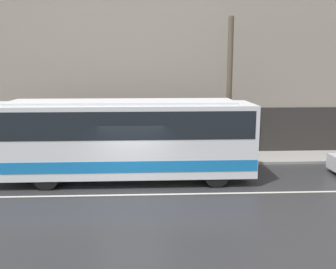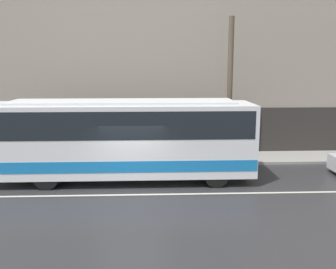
% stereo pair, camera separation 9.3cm
% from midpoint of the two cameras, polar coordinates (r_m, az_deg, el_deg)
% --- Properties ---
extents(ground_plane, '(60.00, 60.00, 0.00)m').
position_cam_midpoint_polar(ground_plane, '(14.14, -5.73, -9.15)').
color(ground_plane, '#2D2D30').
extents(sidewalk, '(60.00, 2.37, 0.13)m').
position_cam_midpoint_polar(sidewalk, '(19.08, -4.96, -3.71)').
color(sidewalk, gray).
rests_on(sidewalk, ground_plane).
extents(building_facade, '(60.00, 0.35, 10.04)m').
position_cam_midpoint_polar(building_facade, '(19.82, -5.04, 10.77)').
color(building_facade, gray).
rests_on(building_facade, ground_plane).
extents(lane_stripe, '(54.00, 0.14, 0.01)m').
position_cam_midpoint_polar(lane_stripe, '(14.14, -5.73, -9.13)').
color(lane_stripe, beige).
rests_on(lane_stripe, ground_plane).
extents(transit_bus, '(10.63, 2.51, 3.34)m').
position_cam_midpoint_polar(transit_bus, '(15.48, -7.00, -0.23)').
color(transit_bus, white).
rests_on(transit_bus, ground_plane).
extents(utility_pole_near, '(0.27, 0.27, 6.87)m').
position_cam_midpoint_polar(utility_pole_near, '(18.43, 9.16, 6.71)').
color(utility_pole_near, brown).
rests_on(utility_pole_near, sidewalk).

